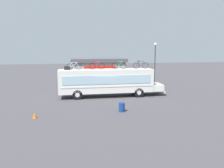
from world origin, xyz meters
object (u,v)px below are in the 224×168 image
at_px(luggage_bag_1, 67,68).
at_px(rooftop_bicycle_3, 119,66).
at_px(rooftop_bicycle_2, 97,66).
at_px(traffic_cone, 35,115).
at_px(rooftop_bicycle_4, 141,65).
at_px(bus, 108,81).
at_px(rooftop_bicycle_1, 74,66).
at_px(trash_bin, 122,107).
at_px(street_lamp, 155,60).

bearing_deg(luggage_bag_1, rooftop_bicycle_3, 1.40).
xyz_separation_m(rooftop_bicycle_2, traffic_cone, (-5.75, -7.18, -3.28)).
height_order(luggage_bag_1, rooftop_bicycle_4, rooftop_bicycle_4).
height_order(bus, luggage_bag_1, luggage_bag_1).
bearing_deg(rooftop_bicycle_4, luggage_bag_1, -179.85).
bearing_deg(traffic_cone, rooftop_bicycle_4, 33.79).
height_order(bus, rooftop_bicycle_4, rooftop_bicycle_4).
relative_size(rooftop_bicycle_1, rooftop_bicycle_2, 0.95).
bearing_deg(trash_bin, rooftop_bicycle_3, 79.97).
xyz_separation_m(rooftop_bicycle_4, traffic_cone, (-10.88, -7.28, -3.27)).
bearing_deg(luggage_bag_1, rooftop_bicycle_2, -1.35).
height_order(rooftop_bicycle_2, rooftop_bicycle_4, rooftop_bicycle_2).
height_order(trash_bin, street_lamp, street_lamp).
distance_m(luggage_bag_1, rooftop_bicycle_3, 5.83).
xyz_separation_m(rooftop_bicycle_3, rooftop_bicycle_4, (2.56, -0.12, 0.01)).
bearing_deg(bus, luggage_bag_1, 178.03).
xyz_separation_m(rooftop_bicycle_2, rooftop_bicycle_4, (5.13, 0.10, -0.01)).
distance_m(rooftop_bicycle_2, rooftop_bicycle_4, 5.13).
xyz_separation_m(rooftop_bicycle_2, trash_bin, (1.38, -6.54, -3.12)).
bearing_deg(rooftop_bicycle_4, bus, -177.43).
bearing_deg(trash_bin, rooftop_bicycle_2, 101.88).
xyz_separation_m(rooftop_bicycle_2, street_lamp, (8.40, 4.16, 0.38)).
height_order(rooftop_bicycle_4, traffic_cone, rooftop_bicycle_4).
bearing_deg(street_lamp, rooftop_bicycle_1, -160.51).
relative_size(bus, luggage_bag_1, 18.75).
bearing_deg(rooftop_bicycle_2, rooftop_bicycle_3, 4.86).
bearing_deg(trash_bin, rooftop_bicycle_1, 119.62).
distance_m(rooftop_bicycle_1, traffic_cone, 8.77).
bearing_deg(rooftop_bicycle_3, bus, -167.76).
xyz_separation_m(luggage_bag_1, street_lamp, (11.65, 4.08, 0.58)).
distance_m(rooftop_bicycle_2, rooftop_bicycle_3, 2.58).
bearing_deg(rooftop_bicycle_2, rooftop_bicycle_4, 1.11).
height_order(rooftop_bicycle_3, traffic_cone, rooftop_bicycle_3).
relative_size(rooftop_bicycle_1, rooftop_bicycle_4, 0.91).
height_order(bus, street_lamp, street_lamp).
relative_size(luggage_bag_1, rooftop_bicycle_2, 0.37).
distance_m(rooftop_bicycle_2, traffic_cone, 9.77).
relative_size(bus, traffic_cone, 25.53).
xyz_separation_m(bus, traffic_cone, (-6.96, -7.11, -1.54)).
bearing_deg(bus, rooftop_bicycle_1, 174.31).
relative_size(bus, street_lamp, 1.93).
distance_m(bus, luggage_bag_1, 4.72).
distance_m(rooftop_bicycle_2, trash_bin, 7.38).
relative_size(rooftop_bicycle_2, traffic_cone, 3.71).
xyz_separation_m(rooftop_bicycle_4, trash_bin, (-3.75, -6.64, -3.11)).
bearing_deg(street_lamp, luggage_bag_1, -160.70).
distance_m(bus, rooftop_bicycle_3, 2.21).
bearing_deg(rooftop_bicycle_4, rooftop_bicycle_2, -178.89).
xyz_separation_m(trash_bin, traffic_cone, (-7.13, -0.64, -0.16)).
distance_m(rooftop_bicycle_1, rooftop_bicycle_2, 2.53).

